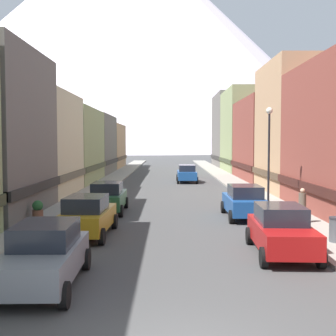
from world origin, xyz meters
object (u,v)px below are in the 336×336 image
(car_left_1, at_px, (88,216))
(streetlamp_right, at_px, (269,144))
(car_left_0, at_px, (45,255))
(potted_plant_0, at_px, (38,210))
(car_right_1, at_px, (245,201))
(car_left_2, at_px, (108,197))
(car_driving_0, at_px, (187,173))
(pedestrian_0, at_px, (303,207))
(car_right_0, at_px, (282,230))

(car_left_1, relative_size, streetlamp_right, 0.76)
(car_left_0, distance_m, streetlamp_right, 15.63)
(car_left_0, height_order, potted_plant_0, car_left_0)
(car_left_0, relative_size, potted_plant_0, 4.72)
(car_right_1, height_order, streetlamp_right, streetlamp_right)
(car_left_2, xyz_separation_m, streetlamp_right, (9.15, -0.66, 3.09))
(car_left_0, relative_size, car_driving_0, 1.01)
(car_right_1, bearing_deg, car_driving_0, 96.06)
(car_left_1, relative_size, pedestrian_0, 2.63)
(car_left_0, xyz_separation_m, car_right_1, (7.60, 11.11, 0.00))
(car_left_0, bearing_deg, streetlamp_right, 53.32)
(car_driving_0, bearing_deg, car_left_1, -102.07)
(car_left_2, height_order, car_driving_0, same)
(car_left_0, bearing_deg, car_left_2, 89.99)
(car_right_1, bearing_deg, car_left_1, -149.15)
(car_right_0, bearing_deg, car_left_0, -155.35)
(pedestrian_0, relative_size, streetlamp_right, 0.29)
(car_left_1, height_order, car_driving_0, same)
(car_left_2, xyz_separation_m, car_right_0, (7.60, -9.46, 0.00))
(car_left_2, xyz_separation_m, potted_plant_0, (-3.20, -2.87, -0.28))
(car_left_2, relative_size, streetlamp_right, 0.75)
(car_driving_0, xyz_separation_m, potted_plant_0, (-8.60, -21.76, -0.28))
(streetlamp_right, bearing_deg, car_driving_0, 100.85)
(car_driving_0, height_order, potted_plant_0, car_driving_0)
(car_left_1, bearing_deg, streetlamp_right, 31.98)
(car_right_0, xyz_separation_m, streetlamp_right, (1.55, 8.80, 3.09))
(car_left_2, bearing_deg, pedestrian_0, -21.62)
(pedestrian_0, bearing_deg, car_left_0, -138.27)
(car_left_1, distance_m, car_right_0, 8.21)
(car_right_0, relative_size, potted_plant_0, 4.75)
(car_left_1, bearing_deg, car_driving_0, 77.93)
(car_right_1, bearing_deg, car_left_2, 166.42)
(car_driving_0, bearing_deg, car_right_0, -85.56)
(pedestrian_0, bearing_deg, streetlamp_right, 105.16)
(car_left_1, relative_size, car_left_2, 1.01)
(streetlamp_right, bearing_deg, pedestrian_0, -74.84)
(car_left_1, distance_m, car_driving_0, 25.84)
(car_left_0, xyz_separation_m, streetlamp_right, (9.15, 12.29, 3.09))
(pedestrian_0, height_order, streetlamp_right, streetlamp_right)
(pedestrian_0, bearing_deg, car_driving_0, 101.49)
(car_left_2, bearing_deg, potted_plant_0, -138.13)
(car_right_0, distance_m, potted_plant_0, 12.66)
(car_left_0, height_order, car_left_1, same)
(car_left_0, bearing_deg, pedestrian_0, 41.73)
(car_left_1, height_order, car_left_2, same)
(car_driving_0, bearing_deg, car_left_0, -99.63)
(car_right_0, relative_size, car_driving_0, 1.02)
(car_right_1, distance_m, car_driving_0, 20.85)
(car_left_0, height_order, car_right_0, same)
(car_left_1, relative_size, car_right_1, 1.01)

